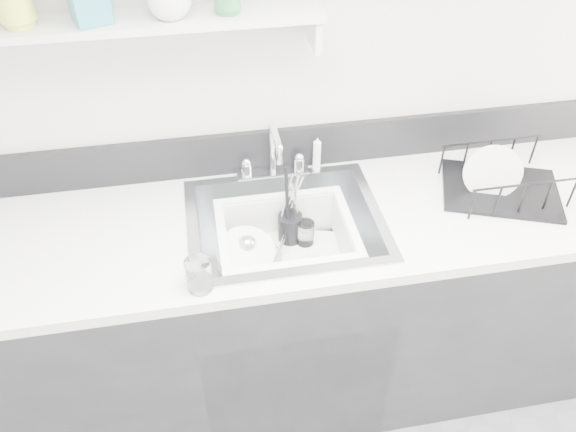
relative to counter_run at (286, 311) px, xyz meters
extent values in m
cube|color=silver|center=(0.00, 0.30, 0.84)|extent=(3.50, 0.02, 2.60)
cube|color=black|center=(0.00, 0.00, -0.02)|extent=(3.20, 0.62, 0.88)
cube|color=white|center=(0.00, 0.00, 0.44)|extent=(3.20, 0.62, 0.04)
cube|color=black|center=(0.00, 0.30, 0.54)|extent=(3.20, 0.02, 0.16)
cube|color=silver|center=(0.00, 0.25, 0.47)|extent=(0.26, 0.06, 0.02)
cylinder|color=silver|center=(-0.10, 0.25, 0.50)|extent=(0.04, 0.04, 0.05)
cylinder|color=silver|center=(0.10, 0.25, 0.50)|extent=(0.04, 0.04, 0.05)
cylinder|color=silver|center=(0.00, 0.25, 0.57)|extent=(0.02, 0.02, 0.20)
cylinder|color=silver|center=(0.00, 0.18, 0.68)|extent=(0.02, 0.15, 0.02)
cylinder|color=white|center=(0.16, 0.25, 0.53)|extent=(0.03, 0.03, 0.14)
cube|color=silver|center=(-0.35, 0.23, 1.06)|extent=(1.00, 0.16, 0.02)
cube|color=silver|center=(0.13, 0.23, 1.00)|extent=(0.02, 0.14, 0.10)
cylinder|color=white|center=(-0.13, -0.03, 0.31)|extent=(0.22, 0.22, 0.01)
cylinder|color=white|center=(-0.12, -0.02, 0.33)|extent=(0.21, 0.21, 0.01)
cylinder|color=white|center=(-0.14, -0.03, 0.36)|extent=(0.24, 0.24, 0.09)
cylinder|color=black|center=(0.03, 0.07, 0.36)|extent=(0.08, 0.08, 0.11)
cylinder|color=silver|center=(0.02, 0.08, 0.45)|extent=(0.01, 0.05, 0.21)
cylinder|color=silver|center=(0.04, 0.06, 0.44)|extent=(0.02, 0.04, 0.19)
cylinder|color=black|center=(0.02, 0.08, 0.48)|extent=(0.01, 0.06, 0.23)
cylinder|color=white|center=(0.08, 0.04, 0.35)|extent=(0.07, 0.07, 0.09)
cylinder|color=white|center=(-0.29, -0.25, 0.51)|extent=(0.09, 0.09, 0.10)
imported|color=white|center=(0.07, -0.09, 0.32)|extent=(0.11, 0.11, 0.03)
camera|label=1|loc=(-0.24, -1.37, 1.67)|focal=35.00mm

